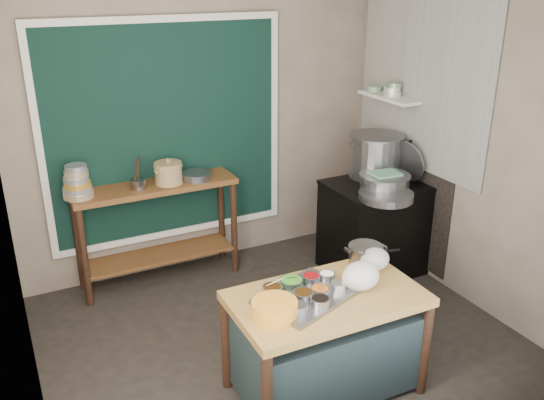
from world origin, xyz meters
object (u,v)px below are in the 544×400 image
prep_table (325,343)px  back_counter (158,233)px  condiment_tray (306,296)px  ceramic_crock (169,174)px  steamer (385,183)px  stove_block (375,229)px  stock_pot (375,156)px  yellow_basin (275,309)px  utensil_cup (138,184)px  saucepan (365,255)px

prep_table → back_counter: (-0.55, 2.00, 0.10)m
prep_table → condiment_tray: condiment_tray is taller
ceramic_crock → steamer: ceramic_crock is taller
back_counter → stove_block: size_ratio=1.61×
stove_block → stock_pot: stock_pot is taller
back_counter → yellow_basin: bearing=-86.3°
prep_table → stove_block: (1.35, 1.27, 0.05)m
prep_table → steamer: bearing=41.7°
back_counter → condiment_tray: (0.41, -1.97, 0.29)m
back_counter → steamer: size_ratio=3.13×
back_counter → ceramic_crock: bearing=-16.2°
utensil_cup → steamer: bearing=-23.3°
prep_table → saucepan: 0.69m
utensil_cup → saucepan: bearing=-55.5°
prep_table → condiment_tray: (-0.14, 0.03, 0.39)m
prep_table → utensil_cup: bearing=110.7°
prep_table → condiment_tray: bearing=170.4°
saucepan → utensil_cup: utensil_cup is taller
utensil_cup → ceramic_crock: size_ratio=0.55×
condiment_tray → stock_pot: (1.57, 1.43, 0.32)m
yellow_basin → utensil_cup: 2.06m
stove_block → steamer: (-0.07, -0.17, 0.53)m
condiment_tray → yellow_basin: yellow_basin is taller
stock_pot → yellow_basin: bearing=-140.3°
utensil_cup → steamer: size_ratio=0.31×
saucepan → stove_block: bearing=65.2°
prep_table → utensil_cup: (-0.70, 1.96, 0.62)m
ceramic_crock → stock_pot: bearing=-15.2°
back_counter → steamer: bearing=-26.1°
ceramic_crock → back_counter: bearing=163.8°
prep_table → back_counter: back_counter is taller
prep_table → condiment_tray: size_ratio=2.07×
prep_table → utensil_cup: size_ratio=8.74×
prep_table → ceramic_crock: size_ratio=4.84×
stove_block → utensil_cup: size_ratio=6.29×
saucepan → stock_pot: stock_pot is taller
yellow_basin → ceramic_crock: (-0.01, 2.04, 0.23)m
yellow_basin → steamer: (1.70, 1.18, 0.15)m
steamer → stock_pot: bearing=66.9°
steamer → saucepan: bearing=-133.3°
back_counter → stock_pot: size_ratio=2.79×
condiment_tray → steamer: (1.42, 1.08, 0.19)m
back_counter → condiment_tray: size_ratio=2.40×
yellow_basin → back_counter: bearing=93.7°
yellow_basin → steamer: 2.07m
yellow_basin → ceramic_crock: ceramic_crock is taller
saucepan → steamer: bearing=62.5°
yellow_basin → saucepan: (0.89, 0.32, 0.01)m
ceramic_crock → stock_pot: stock_pot is taller
prep_table → stock_pot: size_ratio=2.40×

